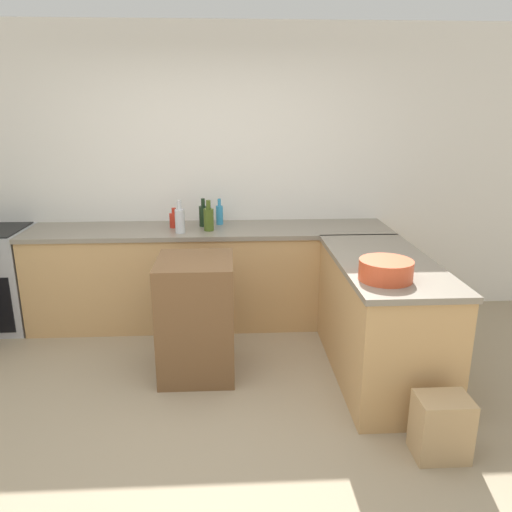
# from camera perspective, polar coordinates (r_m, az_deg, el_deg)

# --- Properties ---
(ground_plane) EXTENTS (14.00, 14.00, 0.00)m
(ground_plane) POSITION_cam_1_polar(r_m,az_deg,el_deg) (3.33, -6.02, -19.53)
(ground_plane) COLOR tan
(wall_back) EXTENTS (8.00, 0.06, 2.70)m
(wall_back) POSITION_cam_1_polar(r_m,az_deg,el_deg) (4.83, -5.34, 9.31)
(wall_back) COLOR white
(wall_back) RESTS_ON ground_plane
(counter_back) EXTENTS (3.28, 0.67, 0.91)m
(counter_back) POSITION_cam_1_polar(r_m,az_deg,el_deg) (4.68, -5.20, -2.17)
(counter_back) COLOR tan
(counter_back) RESTS_ON ground_plane
(counter_peninsula) EXTENTS (0.69, 1.52, 0.91)m
(counter_peninsula) POSITION_cam_1_polar(r_m,az_deg,el_deg) (3.85, 14.06, -6.88)
(counter_peninsula) COLOR tan
(counter_peninsula) RESTS_ON ground_plane
(island_table) EXTENTS (0.56, 0.59, 0.90)m
(island_table) POSITION_cam_1_polar(r_m,az_deg,el_deg) (3.79, -6.82, -6.94)
(island_table) COLOR brown
(island_table) RESTS_ON ground_plane
(mixing_bowl) EXTENTS (0.34, 0.34, 0.13)m
(mixing_bowl) POSITION_cam_1_polar(r_m,az_deg,el_deg) (3.26, 14.61, -1.56)
(mixing_bowl) COLOR #DB512D
(mixing_bowl) RESTS_ON counter_peninsula
(hot_sauce_bottle) EXTENTS (0.09, 0.09, 0.18)m
(hot_sauce_bottle) POSITION_cam_1_polar(r_m,az_deg,el_deg) (4.61, -9.33, 4.12)
(hot_sauce_bottle) COLOR red
(hot_sauce_bottle) RESTS_ON counter_back
(dish_soap_bottle) EXTENTS (0.07, 0.07, 0.24)m
(dish_soap_bottle) POSITION_cam_1_polar(r_m,az_deg,el_deg) (4.68, -4.19, 4.78)
(dish_soap_bottle) COLOR #338CBF
(dish_soap_bottle) RESTS_ON counter_back
(olive_oil_bottle) EXTENTS (0.09, 0.09, 0.27)m
(olive_oil_bottle) POSITION_cam_1_polar(r_m,az_deg,el_deg) (4.44, -5.39, 4.28)
(olive_oil_bottle) COLOR #475B1E
(olive_oil_bottle) RESTS_ON counter_back
(wine_bottle_dark) EXTENTS (0.08, 0.08, 0.26)m
(wine_bottle_dark) POSITION_cam_1_polar(r_m,az_deg,el_deg) (4.61, -6.04, 4.65)
(wine_bottle_dark) COLOR black
(wine_bottle_dark) RESTS_ON counter_back
(vinegar_bottle_clear) EXTENTS (0.08, 0.08, 0.29)m
(vinegar_bottle_clear) POSITION_cam_1_polar(r_m,az_deg,el_deg) (4.39, -8.69, 4.09)
(vinegar_bottle_clear) COLOR silver
(vinegar_bottle_clear) RESTS_ON counter_back
(paper_bag) EXTENTS (0.31, 0.23, 0.38)m
(paper_bag) POSITION_cam_1_polar(r_m,az_deg,el_deg) (3.22, 20.41, -17.84)
(paper_bag) COLOR tan
(paper_bag) RESTS_ON ground_plane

